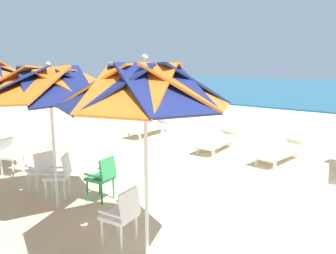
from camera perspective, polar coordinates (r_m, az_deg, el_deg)
ground_plane at (r=7.23m, az=16.35°, el=-10.73°), size 80.00×80.00×0.00m
beach_umbrella_0 at (r=4.14m, az=-3.98°, el=6.89°), size 2.22×2.22×2.73m
plastic_chair_0 at (r=4.94m, az=-7.85°, el=-14.52°), size 0.52×0.50×0.87m
beach_umbrella_1 at (r=6.05m, az=-19.77°, el=6.96°), size 2.58×2.58×2.64m
plastic_chair_1 at (r=6.51m, az=-11.20°, el=-8.27°), size 0.53×0.51×0.87m
plastic_chair_2 at (r=6.86m, az=-18.10°, el=-7.59°), size 0.63×0.63×0.87m
plastic_chair_3 at (r=7.28m, az=-20.99°, el=-6.72°), size 0.49×0.46×0.87m
plastic_chair_4 at (r=8.72m, az=-25.64°, el=-4.22°), size 0.57×0.55×0.87m
sun_lounger_1 at (r=9.53m, az=19.00°, el=-3.84°), size 0.88×2.20×0.62m
sun_lounger_2 at (r=10.29m, az=8.66°, el=-2.29°), size 0.78×2.19×0.62m
sun_lounger_3 at (r=12.24m, az=-3.29°, el=-0.07°), size 0.76×2.18×0.62m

